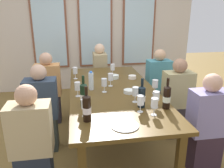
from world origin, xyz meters
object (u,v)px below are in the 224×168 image
object	(u,v)px
wine_bottle_2	(167,97)
seated_person_6	(100,74)
wine_glass_3	(141,101)
wine_glass_8	(104,83)
wine_glass_7	(113,68)
seated_person_1	(158,84)
seated_person_4	(32,145)
wine_bottle_0	(84,95)
wine_bottle_1	(142,96)
wine_glass_0	(75,71)
wine_glass_1	(111,78)
tasting_bowl_0	(132,77)
white_plate_0	(125,125)
seated_person_5	(206,127)
seated_person_3	(177,101)
water_bottle	(91,81)
seated_person_0	(49,90)
wine_glass_4	(154,103)
tasting_bowl_1	(129,91)
wine_glass_9	(135,92)
tasting_bowl_2	(114,77)
dining_table	(113,94)
wine_bottle_3	(87,108)
wine_glass_6	(155,84)
wine_glass_10	(77,86)
seated_person_2	(42,111)
wine_glass_2	(156,96)
wine_glass_5	(85,105)

from	to	relation	value
wine_bottle_2	seated_person_6	xyz separation A→B (m)	(-0.45, 2.17, -0.34)
wine_glass_3	wine_glass_8	size ratio (longest dim) A/B	1.00
wine_glass_7	seated_person_1	size ratio (longest dim) A/B	0.16
wine_glass_7	seated_person_4	world-z (taller)	seated_person_4
wine_bottle_0	wine_bottle_1	size ratio (longest dim) A/B	1.08
seated_person_4	wine_glass_0	bearing A→B (deg)	72.60
wine_glass_1	tasting_bowl_0	bearing A→B (deg)	36.88
white_plate_0	seated_person_5	distance (m)	0.99
seated_person_3	seated_person_6	xyz separation A→B (m)	(-0.89, 1.50, 0.00)
wine_bottle_2	water_bottle	distance (m)	1.01
seated_person_4	seated_person_0	bearing A→B (deg)	90.00
wine_bottle_2	wine_glass_7	world-z (taller)	wine_bottle_2
wine_glass_4	seated_person_0	world-z (taller)	seated_person_0
tasting_bowl_1	wine_glass_9	size ratio (longest dim) A/B	0.76
wine_bottle_0	seated_person_0	distance (m)	1.35
wine_bottle_1	wine_glass_4	distance (m)	0.22
wine_bottle_0	wine_glass_0	xyz separation A→B (m)	(-0.08, 1.03, -0.01)
wine_bottle_0	tasting_bowl_2	distance (m)	1.07
dining_table	wine_glass_7	size ratio (longest dim) A/B	13.34
water_bottle	wine_bottle_2	bearing A→B (deg)	-44.45
wine_bottle_3	water_bottle	xyz separation A→B (m)	(0.10, 0.85, -0.02)
wine_glass_0	tasting_bowl_0	bearing A→B (deg)	-9.35
wine_glass_4	wine_glass_6	world-z (taller)	same
wine_glass_10	wine_glass_6	bearing A→B (deg)	-3.62
seated_person_0	seated_person_2	xyz separation A→B (m)	(0.00, -0.77, 0.00)
wine_bottle_0	wine_bottle_1	xyz separation A→B (m)	(0.59, -0.11, -0.01)
wine_bottle_1	wine_bottle_2	bearing A→B (deg)	-16.64
wine_glass_1	wine_glass_8	xyz separation A→B (m)	(-0.11, -0.22, 0.00)
wine_glass_4	wine_glass_2	bearing A→B (deg)	65.72
wine_bottle_2	wine_glass_4	distance (m)	0.22
wine_bottle_1	wine_bottle_3	world-z (taller)	wine_bottle_3
wine_glass_0	wine_glass_9	distance (m)	1.19
dining_table	wine_glass_5	world-z (taller)	wine_glass_5
tasting_bowl_2	wine_glass_2	xyz separation A→B (m)	(0.25, -1.09, 0.09)
wine_glass_2	seated_person_1	distance (m)	1.49
wine_bottle_2	wine_glass_1	bearing A→B (deg)	119.60
tasting_bowl_0	wine_glass_8	distance (m)	0.69
wine_glass_3	tasting_bowl_0	bearing A→B (deg)	79.82
wine_glass_9	seated_person_3	bearing A→B (deg)	32.30
seated_person_4	seated_person_6	xyz separation A→B (m)	(0.89, 2.29, 0.00)
wine_glass_5	wine_glass_10	size ratio (longest dim) A/B	1.00
wine_bottle_3	tasting_bowl_0	distance (m)	1.43
wine_glass_0	wine_glass_3	world-z (taller)	same
wine_bottle_3	wine_glass_9	size ratio (longest dim) A/B	1.91
wine_bottle_1	seated_person_5	xyz separation A→B (m)	(0.68, -0.15, -0.33)
white_plate_0	wine_glass_10	distance (m)	0.89
wine_glass_0	seated_person_2	size ratio (longest dim) A/B	0.16
wine_glass_4	wine_glass_0	bearing A→B (deg)	118.69
wine_bottle_2	wine_glass_9	xyz separation A→B (m)	(-0.27, 0.21, -0.01)
dining_table	wine_bottle_3	xyz separation A→B (m)	(-0.37, -0.81, 0.19)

